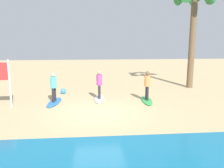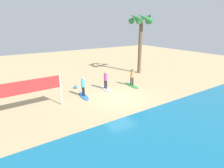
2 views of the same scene
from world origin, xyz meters
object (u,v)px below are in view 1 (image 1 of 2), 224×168
surfboard_green (147,100)px  beach_ball (63,91)px  surfer_white (99,82)px  surfer_blue (54,85)px  surfer_green (147,83)px  surfboard_white (99,99)px  surfboard_blue (54,102)px  palm_tree (195,5)px

surfboard_green → beach_ball: bearing=-109.7°
surfer_white → surfer_blue: bearing=12.0°
surfer_green → surfer_blue: (5.24, -0.04, 0.00)m
surfer_white → surfboard_white: bearing=-90.0°
beach_ball → surfboard_green: bearing=155.5°
surfer_green → surfboard_blue: size_ratio=0.78×
surfer_blue → beach_ball: surfer_blue is taller
surfer_green → surfer_white: 2.77m
surfer_green → surfer_white: bearing=-12.1°
surfer_blue → surfboard_white: bearing=-168.0°
surfboard_green → surfboard_white: 2.77m
surfboard_white → surfer_blue: 2.77m
surfer_green → surfboard_blue: (5.24, -0.04, -0.99)m
surfer_blue → palm_tree: 11.02m
surfer_green → palm_tree: (-4.05, -3.53, 4.79)m
palm_tree → beach_ball: 10.74m
surfer_green → beach_ball: size_ratio=4.74×
surfer_green → surfboard_white: (2.71, -0.58, -0.99)m
surfboard_white → surfboard_blue: size_ratio=1.00×
surfer_white → beach_ball: size_ratio=4.74×
surfboard_green → surfer_white: 2.94m
surfer_white → surfboard_blue: bearing=12.0°
surfer_blue → beach_ball: bearing=-96.2°
surfer_blue → palm_tree: bearing=-159.4°
beach_ball → palm_tree: bearing=-172.1°
surfboard_green → surfboard_blue: (5.24, -0.04, 0.00)m
surfboard_green → surfer_green: surfer_green is taller
surfer_white → surfer_blue: size_ratio=1.00×
surfer_white → palm_tree: palm_tree is taller
surfer_white → palm_tree: size_ratio=0.23×
surfboard_green → palm_tree: bearing=136.0°
surfer_blue → beach_ball: size_ratio=4.74×
surfer_green → surfer_white: size_ratio=1.00×
surfboard_white → surfer_blue: size_ratio=1.28×
surfer_white → surfboard_green: bearing=167.9°
palm_tree → surfboard_blue: bearing=20.6°
palm_tree → surfer_blue: bearing=20.6°
surfer_blue → beach_ball: (-0.24, -2.24, -0.86)m
surfer_green → palm_tree: palm_tree is taller
surfboard_white → surfer_white: surfer_white is taller
surfer_green → beach_ball: bearing=-24.5°
surfboard_white → surfer_blue: bearing=-74.9°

